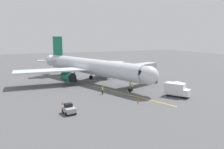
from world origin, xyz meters
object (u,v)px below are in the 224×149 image
object	(u,v)px
tug_portside	(69,109)
safety_cone_nose_left	(138,102)
safety_cone_nose_right	(63,103)
ground_crew_wing_walker	(102,90)
box_truck_rear_apron	(177,90)
jet_bridge	(138,70)
ground_crew_marshaller	(132,87)
box_truck_starboard_side	(133,71)
airplane	(89,67)
baggage_cart_near_nose	(179,85)

from	to	relation	value
tug_portside	safety_cone_nose_left	bearing A→B (deg)	-178.09
safety_cone_nose_right	ground_crew_wing_walker	bearing A→B (deg)	-157.86
tug_portside	box_truck_rear_apron	xyz separation A→B (m)	(-21.17, -1.07, 0.68)
jet_bridge	ground_crew_marshaller	size ratio (longest dim) A/B	6.63
ground_crew_marshaller	box_truck_rear_apron	xyz separation A→B (m)	(-5.58, 7.51, 0.50)
jet_bridge	safety_cone_nose_right	xyz separation A→B (m)	(18.97, 7.28, -3.49)
safety_cone_nose_right	box_truck_starboard_side	bearing A→B (deg)	-141.78
jet_bridge	box_truck_rear_apron	distance (m)	11.65
airplane	box_truck_rear_apron	distance (m)	22.99
baggage_cart_near_nose	safety_cone_nose_right	xyz separation A→B (m)	(26.48, 1.82, -0.38)
box_truck_starboard_side	tug_portside	bearing A→B (deg)	44.63
ground_crew_wing_walker	safety_cone_nose_left	bearing A→B (deg)	112.86
airplane	tug_portside	size ratio (longest dim) A/B	15.71
baggage_cart_near_nose	safety_cone_nose_right	world-z (taller)	baggage_cart_near_nose
baggage_cart_near_nose	box_truck_starboard_side	size ratio (longest dim) A/B	0.54
box_truck_starboard_side	safety_cone_nose_right	bearing A→B (deg)	38.22
ground_crew_marshaller	safety_cone_nose_left	distance (m)	8.87
airplane	ground_crew_marshaller	distance (m)	13.99
ground_crew_wing_walker	baggage_cart_near_nose	distance (m)	17.87
airplane	tug_portside	distance (m)	23.68
tug_portside	safety_cone_nose_right	bearing A→B (deg)	-90.77
tug_portside	box_truck_starboard_side	size ratio (longest dim) A/B	0.50
ground_crew_marshaller	ground_crew_wing_walker	bearing A→B (deg)	0.43
ground_crew_marshaller	baggage_cart_near_nose	world-z (taller)	ground_crew_marshaller
safety_cone_nose_left	ground_crew_marshaller	bearing A→B (deg)	-112.61
airplane	ground_crew_wing_walker	xyz separation A→B (m)	(1.44, 12.58, -3.12)
airplane	baggage_cart_near_nose	distance (m)	21.97
safety_cone_nose_left	baggage_cart_near_nose	bearing A→B (deg)	-155.97
ground_crew_wing_walker	ground_crew_marshaller	bearing A→B (deg)	-179.57
ground_crew_wing_walker	safety_cone_nose_left	world-z (taller)	ground_crew_wing_walker
baggage_cart_near_nose	tug_portside	size ratio (longest dim) A/B	1.09
jet_bridge	tug_portside	distance (m)	22.85
jet_bridge	box_truck_rear_apron	world-z (taller)	jet_bridge
baggage_cart_near_nose	box_truck_starboard_side	bearing A→B (deg)	-84.02
safety_cone_nose_right	jet_bridge	bearing A→B (deg)	-159.00
ground_crew_wing_walker	box_truck_starboard_side	xyz separation A→B (m)	(-15.95, -15.87, 0.50)
ground_crew_wing_walker	safety_cone_nose_left	size ratio (longest dim) A/B	3.11
ground_crew_marshaller	safety_cone_nose_right	world-z (taller)	ground_crew_marshaller
jet_bridge	baggage_cart_near_nose	distance (m)	9.79
airplane	jet_bridge	distance (m)	12.50
ground_crew_wing_walker	box_truck_starboard_side	bearing A→B (deg)	-135.14
safety_cone_nose_left	safety_cone_nose_right	xyz separation A→B (m)	(12.12, -4.58, 0.00)
airplane	tug_portside	world-z (taller)	airplane
airplane	box_truck_starboard_side	xyz separation A→B (m)	(-14.50, -3.28, -2.62)
ground_crew_wing_walker	box_truck_rear_apron	bearing A→B (deg)	148.99
safety_cone_nose_left	tug_portside	bearing A→B (deg)	1.91
baggage_cart_near_nose	box_truck_starboard_side	xyz separation A→B (m)	(1.84, -17.58, 0.73)
airplane	safety_cone_nose_right	world-z (taller)	airplane
box_truck_starboard_side	safety_cone_nose_left	size ratio (longest dim) A/B	9.06
box_truck_rear_apron	safety_cone_nose_right	bearing A→B (deg)	-10.52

